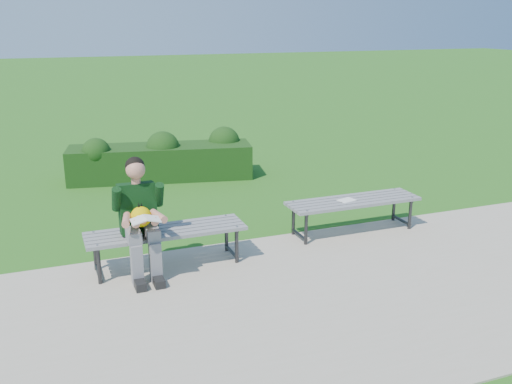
{
  "coord_description": "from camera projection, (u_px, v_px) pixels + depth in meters",
  "views": [
    {
      "loc": [
        -2.27,
        -6.46,
        2.75
      ],
      "look_at": [
        0.12,
        -0.25,
        0.73
      ],
      "focal_mm": 40.0,
      "sensor_mm": 36.0,
      "label": 1
    }
  ],
  "objects": [
    {
      "name": "ground",
      "position": [
        240.0,
        242.0,
        7.35
      ],
      "size": [
        80.0,
        80.0,
        0.0
      ],
      "color": "#24771A",
      "rests_on": "ground"
    },
    {
      "name": "walkway",
      "position": [
        298.0,
        301.0,
        5.78
      ],
      "size": [
        30.0,
        3.5,
        0.02
      ],
      "color": "beige",
      "rests_on": "ground"
    },
    {
      "name": "hedge",
      "position": [
        164.0,
        158.0,
        10.2
      ],
      "size": [
        3.3,
        1.41,
        0.87
      ],
      "color": "#14370D",
      "rests_on": "ground"
    },
    {
      "name": "bench_left",
      "position": [
        166.0,
        234.0,
        6.47
      ],
      "size": [
        1.8,
        0.5,
        0.46
      ],
      "color": "gray",
      "rests_on": "walkway"
    },
    {
      "name": "bench_right",
      "position": [
        353.0,
        203.0,
        7.55
      ],
      "size": [
        1.8,
        0.5,
        0.46
      ],
      "color": "gray",
      "rests_on": "walkway"
    },
    {
      "name": "seated_boy",
      "position": [
        140.0,
        215.0,
        6.2
      ],
      "size": [
        0.56,
        0.76,
        1.31
      ],
      "color": "slate",
      "rests_on": "walkway"
    },
    {
      "name": "paper_sheet",
      "position": [
        347.0,
        200.0,
        7.5
      ],
      "size": [
        0.25,
        0.21,
        0.01
      ],
      "color": "white",
      "rests_on": "bench_right"
    }
  ]
}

